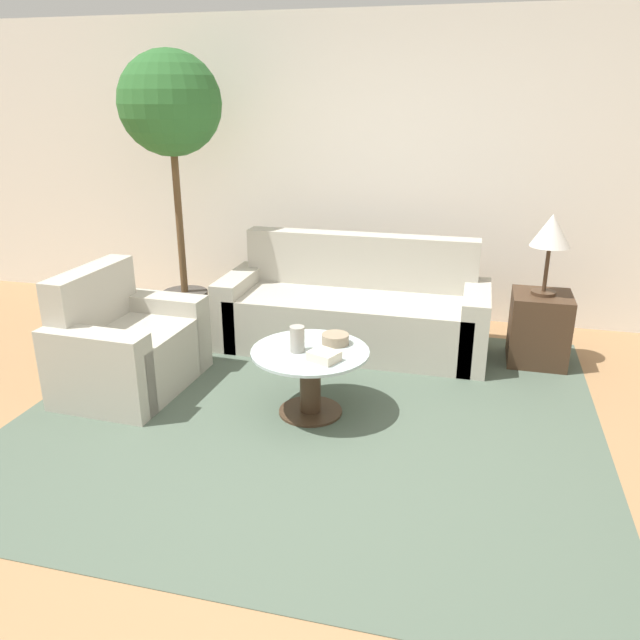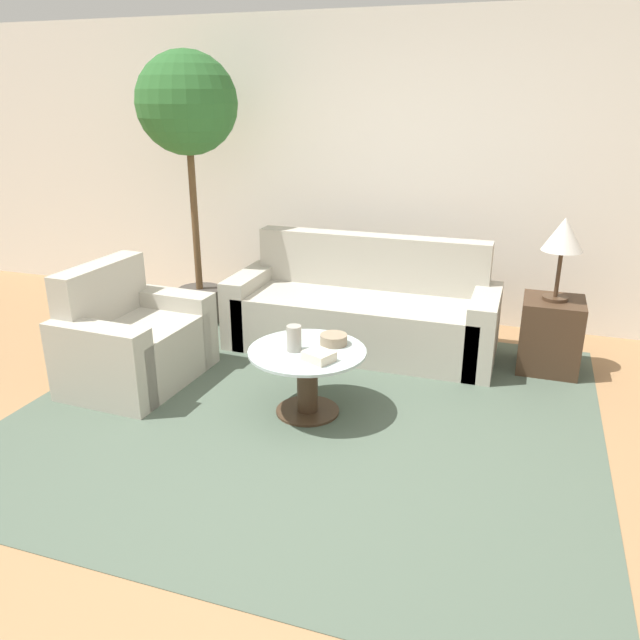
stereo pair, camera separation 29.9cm
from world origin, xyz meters
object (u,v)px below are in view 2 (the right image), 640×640
object	(u,v)px
bowl	(334,339)
coffee_table	(307,373)
book_stack	(319,356)
potted_plant	(188,121)
vase	(294,338)
sofa_main	(363,312)
armchair	(131,343)
table_lamp	(563,237)

from	to	relation	value
bowl	coffee_table	bearing A→B (deg)	-131.49
bowl	book_stack	bearing A→B (deg)	-91.01
potted_plant	vase	bearing A→B (deg)	-43.69
sofa_main	bowl	xyz separation A→B (m)	(0.09, -1.07, 0.18)
potted_plant	vase	size ratio (longest dim) A/B	13.92
sofa_main	potted_plant	distance (m)	2.12
armchair	table_lamp	size ratio (longest dim) A/B	1.71
potted_plant	book_stack	size ratio (longest dim) A/B	10.82
armchair	coffee_table	world-z (taller)	armchair
armchair	bowl	bearing A→B (deg)	-84.67
armchair	coffee_table	xyz separation A→B (m)	(1.36, -0.07, -0.00)
vase	bowl	xyz separation A→B (m)	(0.20, 0.18, -0.05)
potted_plant	bowl	world-z (taller)	potted_plant
table_lamp	bowl	distance (m)	1.79
vase	table_lamp	bearing A→B (deg)	39.21
coffee_table	potted_plant	xyz separation A→B (m)	(-1.51, 1.34, 1.45)
armchair	book_stack	distance (m)	1.50
sofa_main	coffee_table	distance (m)	1.22
potted_plant	vase	world-z (taller)	potted_plant
table_lamp	sofa_main	bearing A→B (deg)	180.00
vase	book_stack	world-z (taller)	vase
book_stack	potted_plant	bearing A→B (deg)	162.02
sofa_main	potted_plant	xyz separation A→B (m)	(-1.55, 0.12, 1.44)
sofa_main	book_stack	distance (m)	1.36
potted_plant	book_stack	bearing A→B (deg)	-41.99
coffee_table	book_stack	world-z (taller)	book_stack
coffee_table	vase	world-z (taller)	vase
armchair	bowl	distance (m)	1.50
armchair	bowl	xyz separation A→B (m)	(1.48, 0.08, 0.19)
table_lamp	potted_plant	distance (m)	3.06
armchair	potted_plant	xyz separation A→B (m)	(-0.15, 1.27, 1.45)
armchair	table_lamp	bearing A→B (deg)	-65.41
sofa_main	vase	distance (m)	1.28
vase	armchair	bearing A→B (deg)	175.40
vase	coffee_table	bearing A→B (deg)	25.46
coffee_table	book_stack	distance (m)	0.26
table_lamp	vase	world-z (taller)	table_lamp
sofa_main	vase	bearing A→B (deg)	-95.11
potted_plant	bowl	bearing A→B (deg)	-36.09
table_lamp	book_stack	world-z (taller)	table_lamp
armchair	bowl	world-z (taller)	armchair
sofa_main	vase	size ratio (longest dim) A/B	12.81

